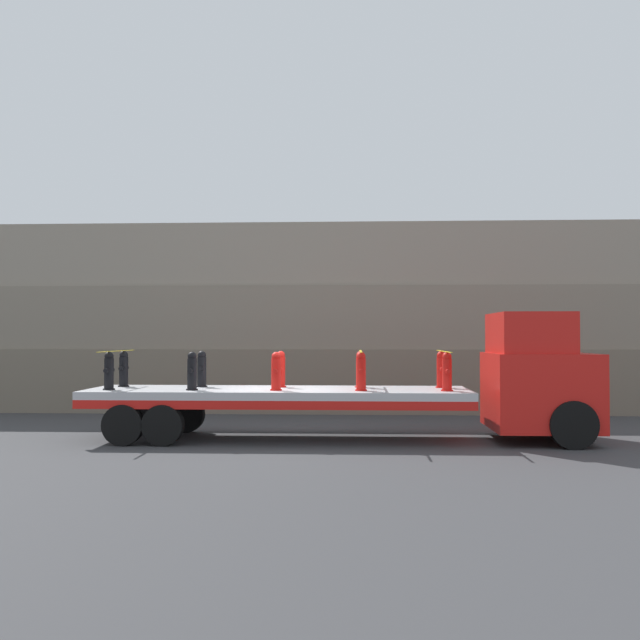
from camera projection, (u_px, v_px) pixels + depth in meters
ground_plane at (278, 439)px, 17.14m from camera, size 120.00×120.00×0.00m
rock_cliff at (301, 318)px, 24.31m from camera, size 60.00×3.30×6.19m
truck_cab at (542, 378)px, 16.88m from camera, size 2.37×2.65×3.04m
flatbed_trailer at (255, 398)px, 17.19m from camera, size 9.14×2.55×1.22m
fire_hydrant_black_near_0 at (109, 371)px, 16.83m from camera, size 0.28×0.52×0.90m
fire_hydrant_black_far_0 at (124, 369)px, 17.90m from camera, size 0.28×0.52×0.90m
fire_hydrant_black_near_1 at (192, 371)px, 16.74m from camera, size 0.28×0.52×0.90m
fire_hydrant_black_far_1 at (202, 369)px, 17.81m from camera, size 0.28×0.52×0.90m
fire_hydrant_red_near_2 at (276, 372)px, 16.64m from camera, size 0.28×0.52×0.90m
fire_hydrant_red_far_2 at (281, 369)px, 17.72m from camera, size 0.28×0.52×0.90m
fire_hydrant_red_near_3 at (361, 372)px, 16.55m from camera, size 0.28×0.52×0.90m
fire_hydrant_red_far_3 at (361, 370)px, 17.62m from camera, size 0.28×0.52×0.90m
fire_hydrant_red_near_4 at (447, 372)px, 16.45m from camera, size 0.28×0.52×0.90m
fire_hydrant_red_far_4 at (441, 370)px, 17.53m from camera, size 0.28×0.52×0.90m
cargo_strap_rear at (117, 351)px, 17.38m from camera, size 0.05×2.64×0.01m
cargo_strap_middle at (361, 351)px, 17.10m from camera, size 0.05×2.64×0.01m
cargo_strap_front at (444, 351)px, 17.00m from camera, size 0.05×2.64×0.01m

